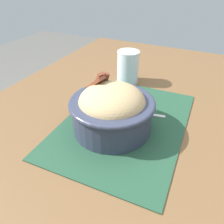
% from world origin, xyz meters
% --- Properties ---
extents(table, '(1.39, 0.94, 0.75)m').
position_xyz_m(table, '(0.00, 0.00, 0.69)').
color(table, brown).
rests_on(table, ground_plane).
extents(placemat, '(0.45, 0.32, 0.00)m').
position_xyz_m(placemat, '(0.00, 0.02, 0.76)').
color(placemat, '#1E422D').
rests_on(placemat, table).
extents(bowl, '(0.21, 0.21, 0.14)m').
position_xyz_m(bowl, '(-0.04, 0.04, 0.82)').
color(bowl, '#2D3347').
rests_on(bowl, placemat).
extents(fork, '(0.04, 0.13, 0.00)m').
position_xyz_m(fork, '(0.06, 0.00, 0.76)').
color(fork, silver).
rests_on(fork, placemat).
extents(drinking_glass, '(0.08, 0.08, 0.11)m').
position_xyz_m(drinking_glass, '(0.24, 0.11, 0.80)').
color(drinking_glass, silver).
rests_on(drinking_glass, table).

